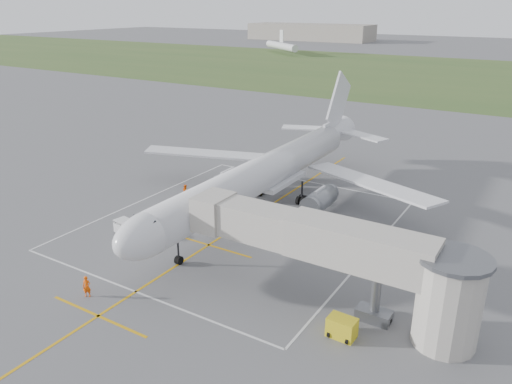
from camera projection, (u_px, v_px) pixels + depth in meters
The scene contains 11 objects.
ground at pixel (261, 211), 57.00m from camera, with size 700.00×700.00×0.00m, color #5A5A5C.
grass_strip at pixel (470, 77), 160.44m from camera, with size 700.00×120.00×0.02m, color #3A5625.
apron_markings at pixel (233, 230), 52.37m from camera, with size 28.20×60.00×0.01m.
airliner at pixel (265, 173), 56.04m from camera, with size 38.93×46.75×13.52m.
jet_bridge at pixel (349, 256), 36.85m from camera, with size 23.40×5.00×7.20m.
gpu_unit at pixel (342, 328), 35.32m from camera, with size 2.05×1.49×1.50m.
baggage_cart at pixel (126, 228), 50.90m from camera, with size 2.46×1.69×1.59m.
ramp_worker_nose at pixel (87, 287), 40.12m from camera, with size 0.66×0.43×1.82m, color #F65107.
ramp_worker_wing at pixel (186, 192), 60.33m from camera, with size 0.89×0.69×1.83m, color #EC5707.
distant_hangars at pixel (485, 37), 274.13m from camera, with size 345.00×49.00×12.00m.
distant_aircraft at pixel (466, 53), 201.93m from camera, with size 188.03×39.76×8.85m.
Camera 1 is at (27.09, -45.00, 22.25)m, focal length 35.00 mm.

